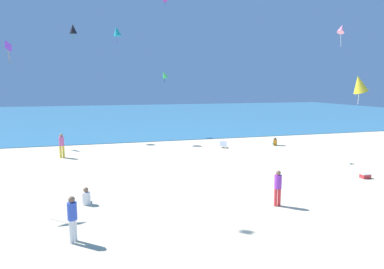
{
  "coord_description": "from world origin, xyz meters",
  "views": [
    {
      "loc": [
        -5.13,
        -12.49,
        5.18
      ],
      "look_at": [
        0.0,
        5.25,
        2.52
      ],
      "focal_mm": 31.98,
      "sensor_mm": 36.0,
      "label": 1
    }
  ],
  "objects_px": {
    "person_6": "(275,142)",
    "kite_yellow": "(359,84)",
    "person_1": "(62,144)",
    "person_0": "(86,198)",
    "kite_purple": "(8,47)",
    "kite_green": "(164,75)",
    "kite_black": "(73,29)",
    "cooler_box": "(365,176)",
    "person_3": "(278,186)",
    "kite_pink": "(341,29)",
    "person_5": "(72,216)",
    "beach_chair_near_camera": "(223,145)",
    "kite_teal": "(117,31)"
  },
  "relations": [
    {
      "from": "kite_pink",
      "to": "kite_black",
      "type": "height_order",
      "value": "kite_black"
    },
    {
      "from": "person_0",
      "to": "person_3",
      "type": "xyz_separation_m",
      "value": [
        7.96,
        -2.53,
        0.62
      ]
    },
    {
      "from": "person_6",
      "to": "cooler_box",
      "type": "bearing_deg",
      "value": -172.69
    },
    {
      "from": "person_5",
      "to": "kite_purple",
      "type": "bearing_deg",
      "value": -38.66
    },
    {
      "from": "person_1",
      "to": "person_6",
      "type": "xyz_separation_m",
      "value": [
        17.41,
        0.34,
        -0.76
      ]
    },
    {
      "from": "kite_yellow",
      "to": "kite_green",
      "type": "relative_size",
      "value": 1.27
    },
    {
      "from": "cooler_box",
      "to": "person_0",
      "type": "bearing_deg",
      "value": -179.75
    },
    {
      "from": "person_0",
      "to": "kite_yellow",
      "type": "xyz_separation_m",
      "value": [
        13.6,
        -0.6,
        4.96
      ]
    },
    {
      "from": "person_1",
      "to": "kite_black",
      "type": "distance_m",
      "value": 13.13
    },
    {
      "from": "person_6",
      "to": "kite_purple",
      "type": "xyz_separation_m",
      "value": [
        -21.87,
        6.79,
        8.18
      ]
    },
    {
      "from": "person_0",
      "to": "kite_pink",
      "type": "height_order",
      "value": "kite_pink"
    },
    {
      "from": "person_5",
      "to": "kite_yellow",
      "type": "xyz_separation_m",
      "value": [
        13.95,
        3.14,
        4.33
      ]
    },
    {
      "from": "person_0",
      "to": "kite_teal",
      "type": "relative_size",
      "value": 0.48
    },
    {
      "from": "person_0",
      "to": "kite_teal",
      "type": "xyz_separation_m",
      "value": [
        2.81,
        17.86,
        9.82
      ]
    },
    {
      "from": "kite_purple",
      "to": "kite_green",
      "type": "height_order",
      "value": "kite_purple"
    },
    {
      "from": "cooler_box",
      "to": "person_1",
      "type": "xyz_separation_m",
      "value": [
        -16.86,
        10.63,
        0.88
      ]
    },
    {
      "from": "person_6",
      "to": "kite_black",
      "type": "height_order",
      "value": "kite_black"
    },
    {
      "from": "person_1",
      "to": "person_3",
      "type": "relative_size",
      "value": 1.12
    },
    {
      "from": "person_3",
      "to": "kite_pink",
      "type": "bearing_deg",
      "value": 130.08
    },
    {
      "from": "person_1",
      "to": "kite_teal",
      "type": "bearing_deg",
      "value": 134.54
    },
    {
      "from": "person_3",
      "to": "kite_green",
      "type": "bearing_deg",
      "value": -179.31
    },
    {
      "from": "beach_chair_near_camera",
      "to": "person_5",
      "type": "relative_size",
      "value": 0.51
    },
    {
      "from": "person_3",
      "to": "person_6",
      "type": "xyz_separation_m",
      "value": [
        7.62,
        13.56,
        -0.66
      ]
    },
    {
      "from": "kite_purple",
      "to": "kite_black",
      "type": "bearing_deg",
      "value": 20.84
    },
    {
      "from": "person_3",
      "to": "kite_teal",
      "type": "distance_m",
      "value": 22.96
    },
    {
      "from": "person_0",
      "to": "kite_teal",
      "type": "height_order",
      "value": "kite_teal"
    },
    {
      "from": "cooler_box",
      "to": "kite_pink",
      "type": "height_order",
      "value": "kite_pink"
    },
    {
      "from": "beach_chair_near_camera",
      "to": "kite_black",
      "type": "height_order",
      "value": "kite_black"
    },
    {
      "from": "person_6",
      "to": "kite_green",
      "type": "relative_size",
      "value": 0.55
    },
    {
      "from": "kite_teal",
      "to": "kite_green",
      "type": "xyz_separation_m",
      "value": [
        4.73,
        1.56,
        -3.87
      ]
    },
    {
      "from": "beach_chair_near_camera",
      "to": "kite_purple",
      "type": "xyz_separation_m",
      "value": [
        -17.07,
        6.72,
        8.17
      ]
    },
    {
      "from": "kite_pink",
      "to": "person_6",
      "type": "bearing_deg",
      "value": 103.73
    },
    {
      "from": "person_0",
      "to": "beach_chair_near_camera",
      "type": "bearing_deg",
      "value": -43.12
    },
    {
      "from": "kite_green",
      "to": "kite_black",
      "type": "bearing_deg",
      "value": 177.47
    },
    {
      "from": "kite_purple",
      "to": "kite_black",
      "type": "xyz_separation_m",
      "value": [
        5.21,
        1.98,
        2.01
      ]
    },
    {
      "from": "kite_purple",
      "to": "kite_black",
      "type": "height_order",
      "value": "kite_black"
    },
    {
      "from": "person_3",
      "to": "kite_green",
      "type": "relative_size",
      "value": 1.27
    },
    {
      "from": "person_1",
      "to": "person_6",
      "type": "relative_size",
      "value": 2.59
    },
    {
      "from": "person_6",
      "to": "kite_yellow",
      "type": "xyz_separation_m",
      "value": [
        -1.98,
        -11.63,
        5.0
      ]
    },
    {
      "from": "beach_chair_near_camera",
      "to": "kite_green",
      "type": "xyz_separation_m",
      "value": [
        -3.25,
        8.33,
        5.98
      ]
    },
    {
      "from": "person_6",
      "to": "kite_purple",
      "type": "height_order",
      "value": "kite_purple"
    },
    {
      "from": "person_5",
      "to": "kite_green",
      "type": "distance_m",
      "value": 25.03
    },
    {
      "from": "beach_chair_near_camera",
      "to": "kite_teal",
      "type": "distance_m",
      "value": 14.37
    },
    {
      "from": "person_1",
      "to": "kite_black",
      "type": "height_order",
      "value": "kite_black"
    },
    {
      "from": "kite_pink",
      "to": "kite_green",
      "type": "xyz_separation_m",
      "value": [
        -9.47,
        14.23,
        -2.79
      ]
    },
    {
      "from": "person_0",
      "to": "kite_purple",
      "type": "distance_m",
      "value": 20.58
    },
    {
      "from": "beach_chair_near_camera",
      "to": "person_1",
      "type": "bearing_deg",
      "value": 119.87
    },
    {
      "from": "kite_teal",
      "to": "kite_pink",
      "type": "bearing_deg",
      "value": -41.75
    },
    {
      "from": "person_1",
      "to": "kite_yellow",
      "type": "bearing_deg",
      "value": 41.27
    },
    {
      "from": "cooler_box",
      "to": "kite_green",
      "type": "bearing_deg",
      "value": 111.14
    }
  ]
}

